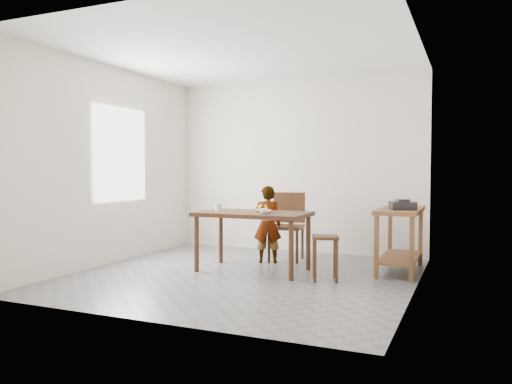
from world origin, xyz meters
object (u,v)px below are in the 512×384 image
at_px(dining_table, 253,241).
at_px(prep_counter, 400,240).
at_px(child, 267,224).
at_px(stool, 325,258).
at_px(dining_chair, 286,227).

bearing_deg(dining_table, prep_counter, 22.15).
bearing_deg(child, dining_table, 72.70).
bearing_deg(stool, prep_counter, 50.22).
relative_size(dining_table, prep_counter, 1.17).
distance_m(dining_table, prep_counter, 1.86).
xyz_separation_m(child, stool, (1.03, -0.77, -0.27)).
relative_size(dining_table, stool, 2.68).
bearing_deg(child, prep_counter, 161.95).
height_order(dining_table, prep_counter, prep_counter).
relative_size(dining_table, child, 1.31).
bearing_deg(prep_counter, dining_chair, 174.14).
distance_m(child, stool, 1.32).
relative_size(prep_counter, stool, 2.30).
bearing_deg(child, stool, 121.90).
xyz_separation_m(dining_table, dining_chair, (0.13, 0.86, 0.10)).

